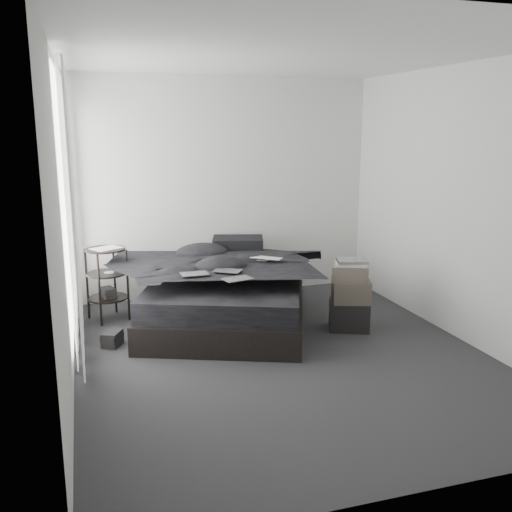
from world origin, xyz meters
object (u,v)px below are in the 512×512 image
object	(u,v)px
laptop	(265,253)
side_stand	(107,285)
bed	(228,309)
box_lower	(349,315)

from	to	relation	value
laptop	side_stand	xyz separation A→B (m)	(-1.57, 0.57, -0.36)
bed	side_stand	distance (m)	1.32
side_stand	box_lower	distance (m)	2.56
box_lower	laptop	bearing A→B (deg)	148.00
bed	box_lower	size ratio (longest dim) A/B	5.14
bed	laptop	world-z (taller)	laptop
laptop	bed	bearing A→B (deg)	-154.50
bed	laptop	bearing A→B (deg)	7.50
side_stand	box_lower	bearing A→B (deg)	-24.04
bed	side_stand	world-z (taller)	side_stand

